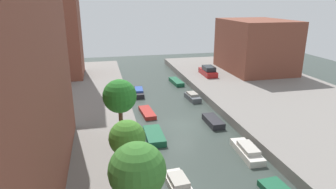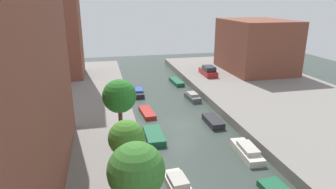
% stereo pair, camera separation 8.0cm
% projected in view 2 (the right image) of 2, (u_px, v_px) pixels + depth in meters
% --- Properties ---
extents(ground_plane, '(84.00, 84.00, 0.00)m').
position_uv_depth(ground_plane, '(182.00, 125.00, 31.89)').
color(ground_plane, '#333D38').
extents(quay_left, '(20.00, 64.00, 1.00)m').
position_uv_depth(quay_left, '(33.00, 135.00, 28.56)').
color(quay_left, gray).
rests_on(quay_left, ground_plane).
extents(quay_right, '(20.00, 64.00, 1.00)m').
position_uv_depth(quay_right, '(305.00, 110.00, 34.91)').
color(quay_right, gray).
rests_on(quay_right, ground_plane).
extents(low_block_right, '(10.00, 12.80, 8.69)m').
position_uv_depth(low_block_right, '(256.00, 46.00, 50.81)').
color(low_block_right, brown).
rests_on(low_block_right, quay_right).
extents(street_tree_0, '(2.79, 2.79, 5.65)m').
position_uv_depth(street_tree_0, '(136.00, 171.00, 13.96)').
color(street_tree_0, brown).
rests_on(street_tree_0, quay_left).
extents(street_tree_1, '(2.41, 2.41, 4.59)m').
position_uv_depth(street_tree_1, '(127.00, 138.00, 19.18)').
color(street_tree_1, brown).
rests_on(street_tree_1, quay_left).
extents(street_tree_2, '(2.84, 2.84, 5.71)m').
position_uv_depth(street_tree_2, '(119.00, 97.00, 24.57)').
color(street_tree_2, '#513824').
rests_on(street_tree_2, quay_left).
extents(parked_car, '(1.92, 4.77, 1.55)m').
position_uv_depth(parked_car, '(208.00, 71.00, 48.58)').
color(parked_car, maroon).
rests_on(parked_car, quay_right).
extents(moored_boat_left_1, '(1.63, 3.37, 0.95)m').
position_uv_depth(moored_boat_left_1, '(177.00, 183.00, 21.19)').
color(moored_boat_left_1, beige).
rests_on(moored_boat_left_1, ground_plane).
extents(moored_boat_left_2, '(1.73, 4.04, 0.61)m').
position_uv_depth(moored_boat_left_2, '(154.00, 136.00, 28.75)').
color(moored_boat_left_2, '#195638').
rests_on(moored_boat_left_2, ground_plane).
extents(moored_boat_left_3, '(1.59, 4.00, 0.46)m').
position_uv_depth(moored_boat_left_3, '(147.00, 113.00, 34.84)').
color(moored_boat_left_3, maroon).
rests_on(moored_boat_left_3, ground_plane).
extents(moored_boat_left_4, '(1.60, 4.60, 0.90)m').
position_uv_depth(moored_boat_left_4, '(139.00, 92.00, 42.10)').
color(moored_boat_left_4, '#232328').
rests_on(moored_boat_left_4, ground_plane).
extents(moored_boat_right_2, '(1.62, 4.41, 0.96)m').
position_uv_depth(moored_boat_right_2, '(247.00, 151.00, 25.68)').
color(moored_boat_right_2, beige).
rests_on(moored_boat_right_2, ground_plane).
extents(moored_boat_right_3, '(1.42, 3.47, 0.67)m').
position_uv_depth(moored_boat_right_3, '(213.00, 121.00, 32.06)').
color(moored_boat_right_3, '#232328').
rests_on(moored_boat_right_3, ground_plane).
extents(moored_boat_right_4, '(1.51, 3.40, 0.94)m').
position_uv_depth(moored_boat_right_4, '(193.00, 97.00, 39.84)').
color(moored_boat_right_4, '#4C5156').
rests_on(moored_boat_right_4, ground_plane).
extents(moored_boat_right_5, '(1.56, 4.47, 0.59)m').
position_uv_depth(moored_boat_right_5, '(176.00, 82.00, 47.56)').
color(moored_boat_right_5, '#195638').
rests_on(moored_boat_right_5, ground_plane).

